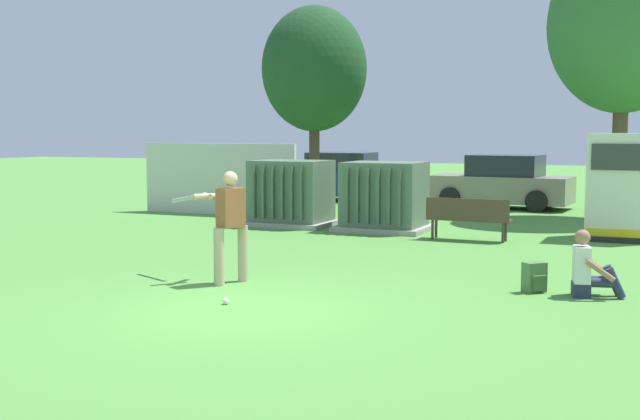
% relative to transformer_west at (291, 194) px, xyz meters
% --- Properties ---
extents(ground_plane, '(96.00, 96.00, 0.00)m').
position_rel_transformer_west_xyz_m(ground_plane, '(3.64, -8.94, -0.79)').
color(ground_plane, '#51933D').
extents(fence_panel, '(4.80, 0.12, 2.00)m').
position_rel_transformer_west_xyz_m(fence_panel, '(-3.03, 1.56, 0.21)').
color(fence_panel, beige).
rests_on(fence_panel, ground).
extents(transformer_west, '(2.10, 1.70, 1.62)m').
position_rel_transformer_west_xyz_m(transformer_west, '(0.00, 0.00, 0.00)').
color(transformer_west, '#9E9B93').
rests_on(transformer_west, ground).
extents(transformer_mid_west, '(2.10, 1.70, 1.62)m').
position_rel_transformer_west_xyz_m(transformer_mid_west, '(2.47, -0.06, 0.00)').
color(transformer_mid_west, '#9E9B93').
rests_on(transformer_mid_west, ground).
extents(generator_enclosure, '(1.60, 1.40, 2.30)m').
position_rel_transformer_west_xyz_m(generator_enclosure, '(7.69, 0.55, 0.35)').
color(generator_enclosure, '#262626').
rests_on(generator_enclosure, ground).
extents(park_bench, '(1.80, 0.41, 0.92)m').
position_rel_transformer_west_xyz_m(park_bench, '(4.71, -1.02, -0.25)').
color(park_bench, '#4C3828').
rests_on(park_bench, ground).
extents(batter, '(1.58, 0.83, 1.74)m').
position_rel_transformer_west_xyz_m(batter, '(2.47, -7.30, 0.19)').
color(batter, tan).
rests_on(batter, ground).
extents(sports_ball, '(0.09, 0.09, 0.09)m').
position_rel_transformer_west_xyz_m(sports_ball, '(3.22, -8.68, -0.74)').
color(sports_ball, white).
rests_on(sports_ball, ground).
extents(seated_spectator, '(0.77, 0.62, 0.96)m').
position_rel_transformer_west_xyz_m(seated_spectator, '(7.68, -6.13, -0.41)').
color(seated_spectator, '#282D4C').
rests_on(seated_spectator, ground).
extents(backpack, '(0.38, 0.38, 0.44)m').
position_rel_transformer_west_xyz_m(backpack, '(6.93, -6.12, -0.57)').
color(backpack, '#4C723F').
rests_on(backpack, ground).
extents(tree_left, '(3.22, 3.22, 6.15)m').
position_rel_transformer_west_xyz_m(tree_left, '(-1.51, 4.75, 3.43)').
color(tree_left, '#4C3828').
rests_on(tree_left, ground).
extents(tree_center_left, '(3.88, 3.88, 7.41)m').
position_rel_transformer_west_xyz_m(tree_center_left, '(7.35, 4.70, 4.30)').
color(tree_center_left, brown).
rests_on(tree_center_left, ground).
extents(parked_car_leftmost, '(4.25, 2.02, 1.62)m').
position_rel_transformer_west_xyz_m(parked_car_leftmost, '(-1.76, 7.33, -0.04)').
color(parked_car_leftmost, navy).
rests_on(parked_car_leftmost, ground).
extents(parked_car_left_of_center, '(4.30, 2.13, 1.62)m').
position_rel_transformer_west_xyz_m(parked_car_left_of_center, '(3.88, 6.71, -0.04)').
color(parked_car_left_of_center, gray).
rests_on(parked_car_left_of_center, ground).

